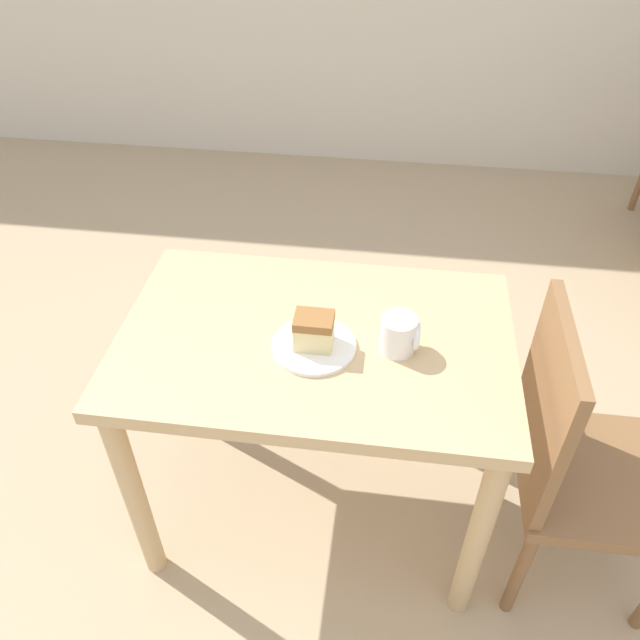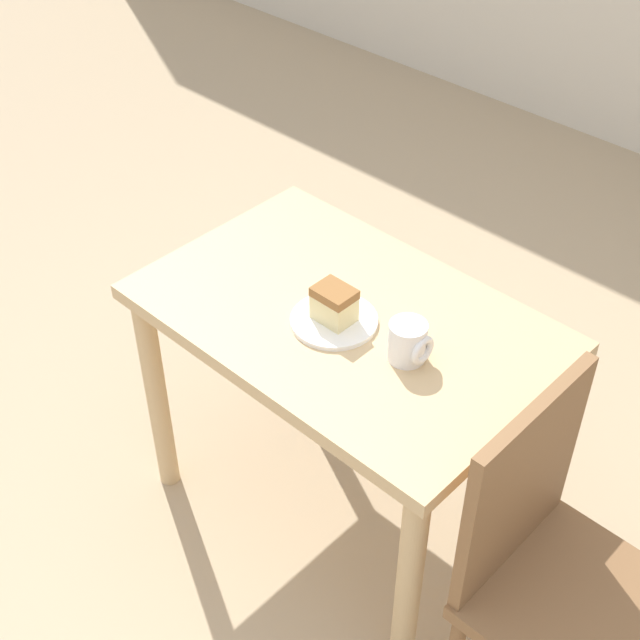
% 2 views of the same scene
% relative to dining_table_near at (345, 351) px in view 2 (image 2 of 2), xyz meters
% --- Properties ---
extents(ground_plane, '(14.00, 14.00, 0.00)m').
position_rel_dining_table_near_xyz_m(ground_plane, '(0.15, -0.44, -0.63)').
color(ground_plane, tan).
extents(dining_table_near, '(1.02, 0.66, 0.76)m').
position_rel_dining_table_near_xyz_m(dining_table_near, '(0.00, 0.00, 0.00)').
color(dining_table_near, tan).
rests_on(dining_table_near, ground_plane).
extents(chair_near_window, '(0.42, 0.42, 0.91)m').
position_rel_dining_table_near_xyz_m(chair_near_window, '(0.71, -0.09, -0.15)').
color(chair_near_window, brown).
rests_on(chair_near_window, ground_plane).
extents(plate, '(0.21, 0.21, 0.01)m').
position_rel_dining_table_near_xyz_m(plate, '(0.00, -0.04, 0.13)').
color(plate, white).
rests_on(plate, dining_table_near).
extents(cake_slice, '(0.10, 0.08, 0.09)m').
position_rel_dining_table_near_xyz_m(cake_slice, '(0.00, -0.05, 0.18)').
color(cake_slice, beige).
rests_on(cake_slice, plate).
extents(coffee_mug, '(0.10, 0.09, 0.10)m').
position_rel_dining_table_near_xyz_m(coffee_mug, '(0.21, -0.02, 0.17)').
color(coffee_mug, white).
rests_on(coffee_mug, dining_table_near).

